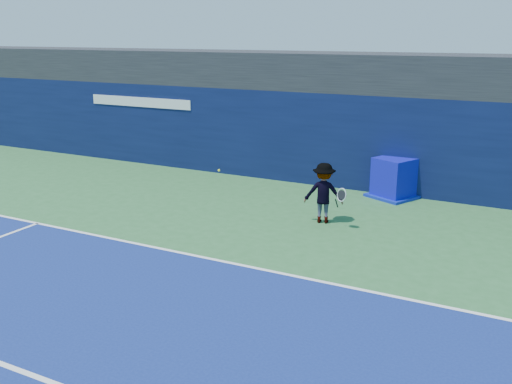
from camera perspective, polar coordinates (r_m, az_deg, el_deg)
ground at (r=10.77m, az=-14.69°, el=-11.63°), size 80.00×80.00×0.00m
baseline at (r=12.91m, az=-5.82°, el=-6.41°), size 24.00×0.10×0.01m
service_line at (r=9.58m, az=-22.92°, el=-16.00°), size 24.00×0.10×0.01m
stadium_band at (r=19.67m, az=7.72°, el=11.90°), size 36.00×3.00×1.20m
back_wall_assembly at (r=18.99m, az=6.46°, el=5.42°), size 36.00×1.03×3.00m
equipment_cart at (r=17.75m, az=13.62°, el=1.23°), size 1.68×1.68×1.21m
tennis_player at (r=15.00m, az=6.78°, el=-0.09°), size 1.31×0.85×1.60m
tennis_ball at (r=15.54m, az=-3.73°, el=2.19°), size 0.06×0.06×0.06m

